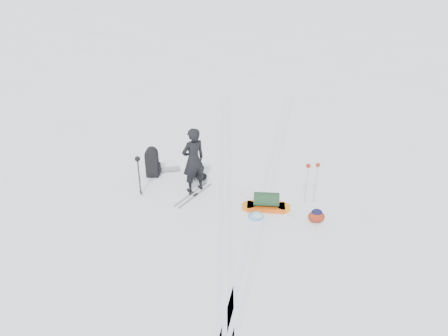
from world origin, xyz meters
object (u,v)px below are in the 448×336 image
at_px(skier, 193,160).
at_px(expedition_rucksack, 154,163).
at_px(ski_poles_black, 138,164).
at_px(pulk_sled, 266,203).

height_order(skier, expedition_rucksack, skier).
height_order(skier, ski_poles_black, skier).
relative_size(pulk_sled, ski_poles_black, 1.07).
relative_size(skier, expedition_rucksack, 1.99).
height_order(pulk_sled, ski_poles_black, ski_poles_black).
xyz_separation_m(expedition_rucksack, ski_poles_black, (-0.17, -1.18, 0.58)).
distance_m(skier, pulk_sled, 2.44).
xyz_separation_m(pulk_sled, expedition_rucksack, (-3.49, 1.68, 0.26)).
bearing_deg(expedition_rucksack, skier, -30.28).
xyz_separation_m(skier, ski_poles_black, (-1.54, -0.39, 0.03)).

